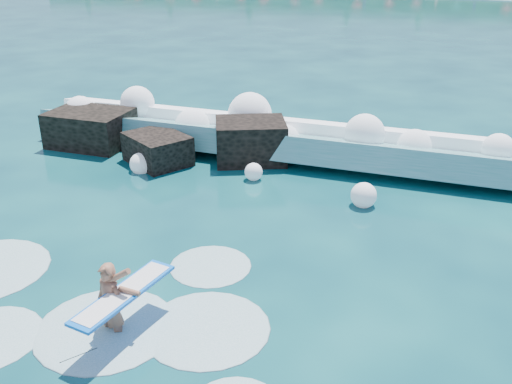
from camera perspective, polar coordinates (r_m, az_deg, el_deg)
ground at (r=12.64m, az=-9.54°, el=-7.56°), size 200.00×200.00×0.00m
breaking_wave at (r=18.89m, az=1.30°, el=5.29°), size 16.11×2.59×1.39m
rock_cluster at (r=19.14m, az=-9.71°, el=5.20°), size 8.37×3.60×1.53m
surfer_with_board at (r=10.63m, az=-14.08°, el=-10.73°), size 1.07×2.88×1.67m
wave_spray at (r=18.86m, az=-0.21°, el=6.61°), size 15.03×4.85×1.93m
surf_foam at (r=11.73m, az=-16.33°, el=-11.03°), size 8.68×5.47×0.13m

